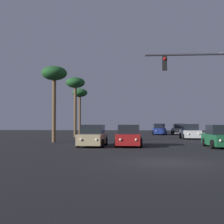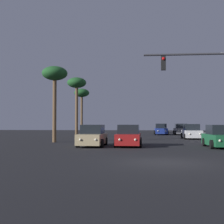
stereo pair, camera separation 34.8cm
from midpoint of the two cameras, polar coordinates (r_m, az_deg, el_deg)
ground_plane at (r=14.85m, az=9.56°, el=-9.07°), size 120.00×120.00×0.00m
car_green at (r=24.53m, az=18.80°, el=-4.38°), size 2.04×4.34×1.68m
car_blue at (r=48.13m, az=8.39°, el=-3.21°), size 2.04×4.32×1.68m
car_grey at (r=48.55m, az=11.92°, el=-3.18°), size 2.04×4.31×1.68m
car_white at (r=36.56m, az=13.86°, el=-3.58°), size 2.04×4.32×1.68m
car_red at (r=24.45m, az=2.71°, el=-4.49°), size 2.04×4.33×1.68m
car_tan at (r=24.43m, az=-3.93°, el=-4.49°), size 2.04×4.34×1.68m
palm_tree_mid at (r=39.73m, az=-6.97°, el=4.84°), size 2.40×2.40×7.55m
palm_tree_far at (r=49.71m, az=-6.10°, el=3.13°), size 2.40×2.40×7.22m
palm_tree_near at (r=30.05m, az=-10.85°, el=6.38°), size 2.40×2.40×7.16m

